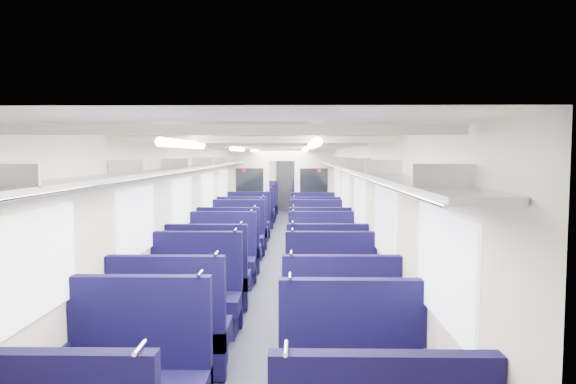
# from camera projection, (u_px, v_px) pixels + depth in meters

# --- Properties ---
(floor) EXTENTS (2.80, 18.00, 0.01)m
(floor) POSITION_uv_depth(u_px,v_px,m) (278.00, 256.00, 11.03)
(floor) COLOR black
(floor) RESTS_ON ground
(ceiling) EXTENTS (2.80, 18.00, 0.01)m
(ceiling) POSITION_uv_depth(u_px,v_px,m) (277.00, 146.00, 10.86)
(ceiling) COLOR silver
(ceiling) RESTS_ON wall_left
(wall_left) EXTENTS (0.02, 18.00, 2.35)m
(wall_left) POSITION_uv_depth(u_px,v_px,m) (212.00, 201.00, 10.96)
(wall_left) COLOR beige
(wall_left) RESTS_ON floor
(dado_left) EXTENTS (0.03, 17.90, 0.70)m
(dado_left) POSITION_uv_depth(u_px,v_px,m) (213.00, 240.00, 11.02)
(dado_left) COLOR black
(dado_left) RESTS_ON floor
(wall_right) EXTENTS (0.02, 18.00, 2.35)m
(wall_right) POSITION_uv_depth(u_px,v_px,m) (343.00, 202.00, 10.92)
(wall_right) COLOR beige
(wall_right) RESTS_ON floor
(dado_right) EXTENTS (0.03, 17.90, 0.70)m
(dado_right) POSITION_uv_depth(u_px,v_px,m) (342.00, 240.00, 10.98)
(dado_right) COLOR black
(dado_right) RESTS_ON floor
(wall_far) EXTENTS (2.80, 0.02, 2.35)m
(wall_far) POSITION_uv_depth(u_px,v_px,m) (286.00, 180.00, 19.92)
(wall_far) COLOR beige
(wall_far) RESTS_ON floor
(luggage_rack_left) EXTENTS (0.36, 17.40, 0.18)m
(luggage_rack_left) POSITION_uv_depth(u_px,v_px,m) (220.00, 164.00, 10.90)
(luggage_rack_left) COLOR #B2B5BA
(luggage_rack_left) RESTS_ON wall_left
(luggage_rack_right) EXTENTS (0.36, 17.40, 0.18)m
(luggage_rack_right) POSITION_uv_depth(u_px,v_px,m) (335.00, 164.00, 10.86)
(luggage_rack_right) COLOR #B2B5BA
(luggage_rack_right) RESTS_ON wall_right
(windows) EXTENTS (2.78, 15.60, 0.75)m
(windows) POSITION_uv_depth(u_px,v_px,m) (277.00, 192.00, 10.47)
(windows) COLOR white
(windows) RESTS_ON wall_left
(ceiling_fittings) EXTENTS (2.70, 16.06, 0.11)m
(ceiling_fittings) POSITION_uv_depth(u_px,v_px,m) (277.00, 149.00, 10.60)
(ceiling_fittings) COLOR beige
(ceiling_fittings) RESTS_ON ceiling
(end_door) EXTENTS (0.75, 0.06, 2.00)m
(end_door) POSITION_uv_depth(u_px,v_px,m) (286.00, 185.00, 19.87)
(end_door) COLOR black
(end_door) RESTS_ON floor
(bulkhead) EXTENTS (2.80, 0.10, 2.35)m
(bulkhead) POSITION_uv_depth(u_px,v_px,m) (282.00, 189.00, 14.09)
(bulkhead) COLOR beige
(bulkhead) RESTS_ON floor
(seat_4) EXTENTS (1.12, 0.62, 1.25)m
(seat_4) POSITION_uv_depth(u_px,v_px,m) (171.00, 336.00, 5.08)
(seat_4) COLOR #0F0B37
(seat_4) RESTS_ON floor
(seat_5) EXTENTS (1.12, 0.62, 1.25)m
(seat_5) POSITION_uv_depth(u_px,v_px,m) (339.00, 336.00, 5.09)
(seat_5) COLOR #0F0B37
(seat_5) RESTS_ON floor
(seat_6) EXTENTS (1.12, 0.62, 1.25)m
(seat_6) POSITION_uv_depth(u_px,v_px,m) (195.00, 301.00, 6.29)
(seat_6) COLOR #0F0B37
(seat_6) RESTS_ON floor
(seat_7) EXTENTS (1.12, 0.62, 1.25)m
(seat_7) POSITION_uv_depth(u_px,v_px,m) (331.00, 301.00, 6.29)
(seat_7) COLOR #0F0B37
(seat_7) RESTS_ON floor
(seat_8) EXTENTS (1.12, 0.62, 1.25)m
(seat_8) POSITION_uv_depth(u_px,v_px,m) (209.00, 281.00, 7.27)
(seat_8) COLOR #0F0B37
(seat_8) RESTS_ON floor
(seat_9) EXTENTS (1.12, 0.62, 1.25)m
(seat_9) POSITION_uv_depth(u_px,v_px,m) (326.00, 281.00, 7.32)
(seat_9) COLOR #0F0B37
(seat_9) RESTS_ON floor
(seat_10) EXTENTS (1.12, 0.62, 1.25)m
(seat_10) POSITION_uv_depth(u_px,v_px,m) (222.00, 263.00, 8.51)
(seat_10) COLOR #0F0B37
(seat_10) RESTS_ON floor
(seat_11) EXTENTS (1.12, 0.62, 1.25)m
(seat_11) POSITION_uv_depth(u_px,v_px,m) (322.00, 262.00, 8.55)
(seat_11) COLOR #0F0B37
(seat_11) RESTS_ON floor
(seat_12) EXTENTS (1.12, 0.62, 1.25)m
(seat_12) POSITION_uv_depth(u_px,v_px,m) (230.00, 251.00, 9.52)
(seat_12) COLOR #0F0B37
(seat_12) RESTS_ON floor
(seat_13) EXTENTS (1.12, 0.62, 1.25)m
(seat_13) POSITION_uv_depth(u_px,v_px,m) (320.00, 252.00, 9.50)
(seat_13) COLOR #0F0B37
(seat_13) RESTS_ON floor
(seat_14) EXTENTS (1.12, 0.62, 1.25)m
(seat_14) POSITION_uv_depth(u_px,v_px,m) (238.00, 240.00, 10.82)
(seat_14) COLOR #0F0B37
(seat_14) RESTS_ON floor
(seat_15) EXTENTS (1.12, 0.62, 1.25)m
(seat_15) POSITION_uv_depth(u_px,v_px,m) (317.00, 240.00, 10.79)
(seat_15) COLOR #0F0B37
(seat_15) RESTS_ON floor
(seat_16) EXTENTS (1.12, 0.62, 1.25)m
(seat_16) POSITION_uv_depth(u_px,v_px,m) (243.00, 232.00, 11.86)
(seat_16) COLOR #0F0B37
(seat_16) RESTS_ON floor
(seat_17) EXTENTS (1.12, 0.62, 1.25)m
(seat_17) POSITION_uv_depth(u_px,v_px,m) (315.00, 233.00, 11.80)
(seat_17) COLOR #0F0B37
(seat_17) RESTS_ON floor
(seat_18) EXTENTS (1.12, 0.62, 1.25)m
(seat_18) POSITION_uv_depth(u_px,v_px,m) (248.00, 225.00, 13.11)
(seat_18) COLOR #0F0B37
(seat_18) RESTS_ON floor
(seat_19) EXTENTS (1.12, 0.62, 1.25)m
(seat_19) POSITION_uv_depth(u_px,v_px,m) (313.00, 226.00, 12.95)
(seat_19) COLOR #0F0B37
(seat_19) RESTS_ON floor
(seat_20) EXTENTS (1.12, 0.62, 1.25)m
(seat_20) POSITION_uv_depth(u_px,v_px,m) (254.00, 215.00, 15.13)
(seat_20) COLOR #0F0B37
(seat_20) RESTS_ON floor
(seat_21) EXTENTS (1.12, 0.62, 1.25)m
(seat_21) POSITION_uv_depth(u_px,v_px,m) (311.00, 216.00, 14.99)
(seat_21) COLOR #0F0B37
(seat_21) RESTS_ON floor
(seat_22) EXTENTS (1.12, 0.62, 1.25)m
(seat_22) POSITION_uv_depth(u_px,v_px,m) (257.00, 212.00, 16.16)
(seat_22) COLOR #0F0B37
(seat_22) RESTS_ON floor
(seat_23) EXTENTS (1.12, 0.62, 1.25)m
(seat_23) POSITION_uv_depth(u_px,v_px,m) (310.00, 211.00, 16.25)
(seat_23) COLOR #0F0B37
(seat_23) RESTS_ON floor
(seat_24) EXTENTS (1.12, 0.62, 1.25)m
(seat_24) POSITION_uv_depth(u_px,v_px,m) (260.00, 208.00, 17.39)
(seat_24) COLOR #0F0B37
(seat_24) RESTS_ON floor
(seat_25) EXTENTS (1.12, 0.62, 1.25)m
(seat_25) POSITION_uv_depth(u_px,v_px,m) (309.00, 208.00, 17.31)
(seat_25) COLOR #0F0B37
(seat_25) RESTS_ON floor
(seat_26) EXTENTS (1.12, 0.62, 1.25)m
(seat_26) POSITION_uv_depth(u_px,v_px,m) (262.00, 204.00, 18.50)
(seat_26) COLOR #0F0B37
(seat_26) RESTS_ON floor
(seat_27) EXTENTS (1.12, 0.62, 1.25)m
(seat_27) POSITION_uv_depth(u_px,v_px,m) (308.00, 204.00, 18.58)
(seat_27) COLOR #0F0B37
(seat_27) RESTS_ON floor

